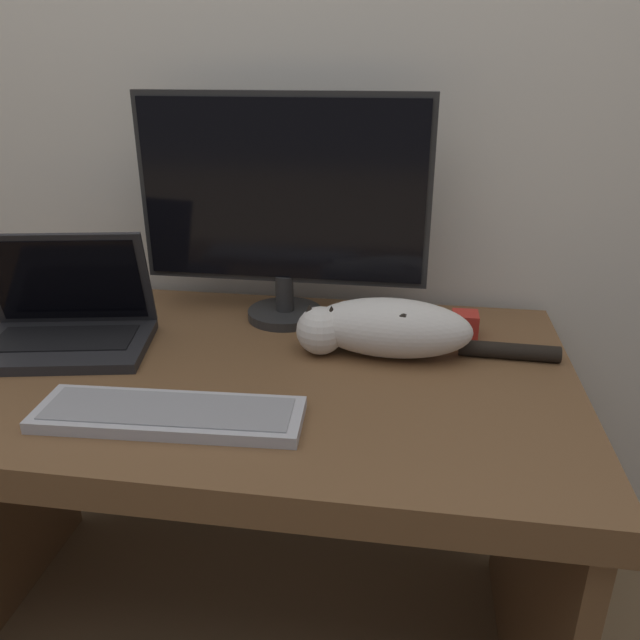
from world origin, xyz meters
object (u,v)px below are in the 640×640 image
object	(u,v)px
monitor	(283,203)
cat	(386,327)
external_keyboard	(169,414)
laptop	(65,325)

from	to	relation	value
monitor	cat	distance (m)	0.35
external_keyboard	cat	bearing A→B (deg)	38.89
laptop	monitor	bearing A→B (deg)	16.28
monitor	external_keyboard	world-z (taller)	monitor
external_keyboard	cat	xyz separation A→B (m)	(0.33, 0.30, 0.05)
laptop	cat	world-z (taller)	laptop
external_keyboard	monitor	bearing A→B (deg)	74.73
monitor	cat	size ratio (longest dim) A/B	1.21
laptop	external_keyboard	world-z (taller)	laptop
laptop	cat	size ratio (longest dim) A/B	0.72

